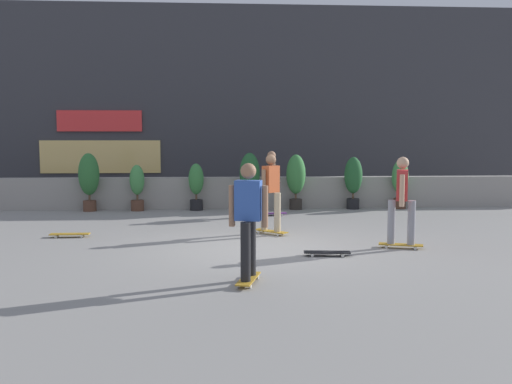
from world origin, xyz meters
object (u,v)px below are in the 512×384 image
at_px(potted_plant_4, 296,177).
at_px(skateboard_aside, 70,234).
at_px(skater_far_right, 271,180).
at_px(skateboard_near_camera, 327,252).
at_px(potted_plant_3, 250,176).
at_px(skater_by_wall_left, 402,198).
at_px(potted_plant_0, 89,177).
at_px(potted_plant_2, 196,184).
at_px(skater_by_wall_right, 271,190).
at_px(potted_plant_1, 137,185).
at_px(potted_plant_6, 400,181).
at_px(potted_plant_5, 353,179).
at_px(skater_mid_plaza, 248,217).

distance_m(potted_plant_4, skateboard_aside, 6.77).
xyz_separation_m(potted_plant_4, skater_far_right, (-0.82, -1.27, 0.02)).
bearing_deg(skateboard_near_camera, skateboard_aside, 156.27).
xyz_separation_m(potted_plant_3, skater_by_wall_left, (2.50, -5.76, -0.01)).
xyz_separation_m(potted_plant_0, potted_plant_2, (2.96, -0.00, -0.21)).
xyz_separation_m(potted_plant_4, skater_by_wall_right, (-1.09, -4.09, 0.02)).
xyz_separation_m(potted_plant_1, potted_plant_6, (7.49, -0.00, 0.10)).
bearing_deg(skater_far_right, skater_by_wall_right, -95.53).
relative_size(potted_plant_4, potted_plant_5, 1.05).
bearing_deg(skateboard_aside, skater_by_wall_right, 1.29).
bearing_deg(potted_plant_5, skater_far_right, -152.80).
bearing_deg(potted_plant_3, potted_plant_0, 180.00).
relative_size(potted_plant_4, skateboard_near_camera, 1.92).
xyz_separation_m(potted_plant_0, skater_by_wall_right, (4.70, -4.09, -0.01)).
relative_size(potted_plant_1, potted_plant_4, 0.82).
height_order(potted_plant_0, potted_plant_2, potted_plant_0).
relative_size(potted_plant_3, potted_plant_5, 1.08).
bearing_deg(skater_mid_plaza, potted_plant_2, 97.43).
xyz_separation_m(potted_plant_0, skater_mid_plaza, (4.02, -8.10, -0.01)).
bearing_deg(potted_plant_3, potted_plant_5, 0.00).
relative_size(potted_plant_5, skater_far_right, 0.88).
bearing_deg(skater_by_wall_left, potted_plant_0, 140.45).
bearing_deg(potted_plant_4, potted_plant_5, 0.00).
bearing_deg(skateboard_near_camera, potted_plant_5, 72.80).
height_order(potted_plant_3, skater_by_wall_left, skater_by_wall_left).
relative_size(potted_plant_5, potted_plant_6, 1.06).
distance_m(potted_plant_0, skateboard_aside, 4.31).
xyz_separation_m(potted_plant_5, skater_mid_plaza, (-3.42, -8.10, 0.07)).
distance_m(potted_plant_1, potted_plant_4, 4.47).
xyz_separation_m(potted_plant_6, skateboard_aside, (-8.28, -4.18, -0.75)).
bearing_deg(potted_plant_3, potted_plant_1, 180.00).
distance_m(potted_plant_4, potted_plant_5, 1.66).
distance_m(skater_far_right, skater_by_wall_right, 2.83).
xyz_separation_m(skateboard_near_camera, skateboard_aside, (-4.94, 2.17, 0.00)).
bearing_deg(skater_far_right, skater_by_wall_left, -65.97).
bearing_deg(potted_plant_6, skateboard_near_camera, -117.68).
height_order(skater_far_right, skateboard_aside, skater_far_right).
distance_m(skater_by_wall_left, skater_mid_plaza, 3.77).
bearing_deg(skater_mid_plaza, potted_plant_3, 86.81).
distance_m(potted_plant_5, skater_mid_plaza, 8.80).
relative_size(potted_plant_1, skater_mid_plaza, 0.76).
bearing_deg(potted_plant_2, skateboard_aside, -120.18).
height_order(potted_plant_0, skateboard_aside, potted_plant_0).
bearing_deg(potted_plant_0, potted_plant_2, -0.00).
distance_m(potted_plant_0, potted_plant_4, 5.79).
height_order(skater_by_wall_right, skateboard_near_camera, skater_by_wall_right).
relative_size(skater_by_wall_left, skater_mid_plaza, 1.00).
xyz_separation_m(potted_plant_1, skateboard_aside, (-0.79, -4.18, -0.65)).
relative_size(potted_plant_2, skater_far_right, 0.78).
bearing_deg(potted_plant_2, potted_plant_3, 0.00).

